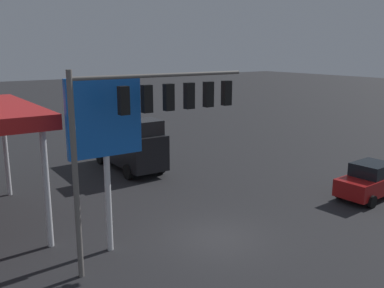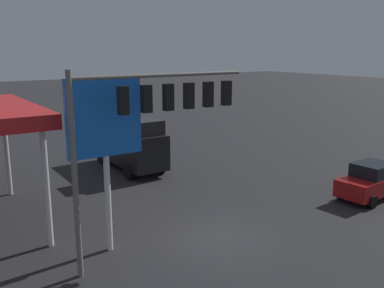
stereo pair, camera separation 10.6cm
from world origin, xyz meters
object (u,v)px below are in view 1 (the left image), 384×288
delivery_truck (130,144)px  sedan_far (371,180)px  traffic_signal_assembly (154,112)px  price_sign (105,125)px

delivery_truck → sedan_far: 14.90m
delivery_truck → traffic_signal_assembly: bearing=-21.2°
traffic_signal_assembly → delivery_truck: 12.98m
price_sign → delivery_truck: 12.29m
traffic_signal_assembly → sedan_far: 13.63m
traffic_signal_assembly → sedan_far: size_ratio=1.60×
price_sign → sedan_far: size_ratio=1.52×
traffic_signal_assembly → delivery_truck: (-4.55, -11.51, -3.93)m
price_sign → sedan_far: price_sign is taller
price_sign → traffic_signal_assembly: bearing=137.1°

